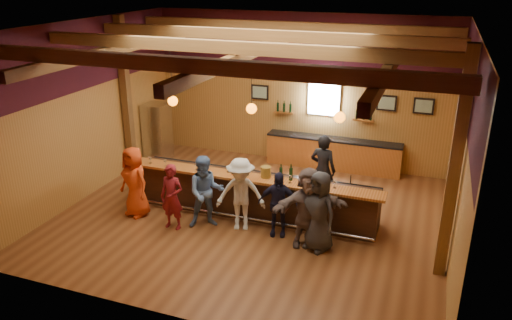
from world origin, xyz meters
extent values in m
plane|color=brown|center=(0.00, 0.00, 0.00)|extent=(9.00, 9.00, 0.00)
cube|color=#9B662A|center=(0.00, 4.00, 2.25)|extent=(9.00, 0.04, 4.50)
cube|color=#9B662A|center=(0.00, -4.00, 2.25)|extent=(9.00, 0.04, 4.50)
cube|color=#9B662A|center=(-4.50, 0.00, 2.25)|extent=(0.04, 8.00, 4.50)
cube|color=#9B662A|center=(4.50, 0.00, 2.25)|extent=(0.04, 8.00, 4.50)
cube|color=brown|center=(0.00, 0.00, 4.50)|extent=(9.00, 8.00, 0.04)
cube|color=#390F19|center=(0.00, 3.98, 3.65)|extent=(9.00, 0.01, 1.70)
cube|color=#390F19|center=(-4.48, 0.00, 3.65)|extent=(0.01, 8.00, 1.70)
cube|color=#390F19|center=(4.48, 0.00, 3.65)|extent=(0.01, 8.00, 1.70)
cube|color=brown|center=(-4.35, 1.50, 2.25)|extent=(0.22, 0.22, 4.50)
cube|color=brown|center=(4.35, -1.00, 2.25)|extent=(0.22, 0.22, 4.50)
cube|color=brown|center=(0.00, -3.00, 4.20)|extent=(8.80, 0.20, 0.25)
cube|color=brown|center=(0.00, -1.00, 4.20)|extent=(8.80, 0.20, 0.25)
cube|color=brown|center=(0.00, 1.00, 4.20)|extent=(8.80, 0.20, 0.25)
cube|color=brown|center=(0.00, 3.00, 4.20)|extent=(8.80, 0.20, 0.25)
cube|color=brown|center=(-3.00, 0.00, 3.95)|extent=(0.18, 7.80, 0.22)
cube|color=brown|center=(0.00, 0.00, 3.95)|extent=(0.18, 7.80, 0.22)
cube|color=brown|center=(3.00, 0.00, 3.95)|extent=(0.18, 7.80, 0.22)
cube|color=black|center=(0.00, 0.00, 0.53)|extent=(6.00, 0.60, 1.05)
cube|color=#964D1B|center=(0.00, -0.18, 1.08)|extent=(6.30, 0.50, 0.06)
cube|color=black|center=(0.00, 0.38, 0.93)|extent=(6.00, 0.48, 0.05)
cube|color=black|center=(0.00, 0.38, 0.45)|extent=(6.00, 0.48, 0.90)
cube|color=silver|center=(2.00, 0.38, 0.88)|extent=(0.45, 0.40, 0.14)
cube|color=silver|center=(2.50, 0.38, 0.88)|extent=(0.45, 0.40, 0.14)
cylinder|color=silver|center=(0.00, -0.42, 0.15)|extent=(6.00, 0.06, 0.06)
cube|color=#964D1B|center=(1.20, 3.72, 0.45)|extent=(4.00, 0.50, 0.90)
cube|color=black|center=(1.20, 3.72, 0.93)|extent=(4.00, 0.52, 0.05)
cube|color=silver|center=(0.80, 3.95, 2.05)|extent=(0.95, 0.08, 0.95)
cube|color=white|center=(0.80, 3.90, 2.05)|extent=(0.78, 0.01, 0.78)
cube|color=black|center=(-1.20, 3.94, 2.10)|extent=(0.55, 0.04, 0.45)
cube|color=silver|center=(-1.20, 3.92, 2.10)|extent=(0.45, 0.01, 0.35)
cube|color=black|center=(2.60, 3.94, 2.10)|extent=(0.55, 0.04, 0.45)
cube|color=silver|center=(2.60, 3.92, 2.10)|extent=(0.45, 0.01, 0.35)
cube|color=black|center=(3.60, 3.94, 2.10)|extent=(0.55, 0.04, 0.45)
cube|color=silver|center=(3.60, 3.92, 2.10)|extent=(0.45, 0.01, 0.35)
cube|color=#964D1B|center=(-0.40, 3.88, 1.55)|extent=(0.60, 0.18, 0.04)
cylinder|color=black|center=(-0.60, 3.88, 1.70)|extent=(0.07, 0.07, 0.26)
cylinder|color=black|center=(-0.40, 3.88, 1.70)|extent=(0.07, 0.07, 0.26)
cylinder|color=black|center=(-0.20, 3.88, 1.70)|extent=(0.07, 0.07, 0.26)
cube|color=#964D1B|center=(2.00, 3.88, 1.55)|extent=(0.60, 0.18, 0.04)
cylinder|color=black|center=(1.80, 3.88, 1.70)|extent=(0.07, 0.07, 0.26)
cylinder|color=black|center=(2.00, 3.88, 1.70)|extent=(0.07, 0.07, 0.26)
cylinder|color=black|center=(2.20, 3.88, 1.70)|extent=(0.07, 0.07, 0.26)
cylinder|color=black|center=(-2.00, 0.00, 3.33)|extent=(0.01, 0.01, 1.25)
sphere|color=orange|center=(-2.00, 0.00, 2.70)|extent=(0.24, 0.24, 0.24)
cylinder|color=black|center=(0.00, 0.00, 3.33)|extent=(0.01, 0.01, 1.25)
sphere|color=orange|center=(0.00, 0.00, 2.70)|extent=(0.24, 0.24, 0.24)
cylinder|color=black|center=(2.00, 0.00, 3.33)|extent=(0.01, 0.01, 1.25)
sphere|color=orange|center=(2.00, 0.00, 2.70)|extent=(0.24, 0.24, 0.24)
cube|color=silver|center=(-4.10, 2.60, 0.90)|extent=(0.70, 0.70, 1.80)
imported|color=red|center=(-2.67, -0.89, 0.87)|extent=(0.98, 0.80, 1.74)
imported|color=maroon|center=(-1.51, -1.17, 0.78)|extent=(0.58, 0.39, 1.56)
imported|color=#5475A9|center=(-0.81, -0.82, 0.87)|extent=(1.05, 0.97, 1.73)
imported|color=silver|center=(-0.01, -0.68, 0.87)|extent=(1.25, 0.92, 1.74)
imported|color=black|center=(0.86, -0.65, 0.76)|extent=(0.95, 0.56, 1.52)
imported|color=#63524F|center=(1.60, -0.85, 0.90)|extent=(1.70, 1.30, 1.79)
imported|color=#29282B|center=(1.85, -0.94, 0.89)|extent=(1.03, 0.90, 1.78)
imported|color=black|center=(1.43, 1.28, 0.92)|extent=(0.73, 0.54, 1.84)
cylinder|color=brown|center=(0.38, -0.08, 1.24)|extent=(0.24, 0.24, 0.26)
cylinder|color=black|center=(0.73, -0.03, 1.24)|extent=(0.08, 0.08, 0.26)
cylinder|color=black|center=(0.73, -0.03, 1.42)|extent=(0.03, 0.03, 0.09)
cylinder|color=black|center=(0.98, -0.05, 1.26)|extent=(0.08, 0.08, 0.29)
cylinder|color=black|center=(0.98, -0.05, 1.45)|extent=(0.03, 0.03, 0.10)
cylinder|color=silver|center=(-2.61, -0.22, 1.11)|extent=(0.07, 0.07, 0.01)
cylinder|color=silver|center=(-2.61, -0.22, 1.17)|extent=(0.01, 0.01, 0.10)
sphere|color=silver|center=(-2.61, -0.22, 1.24)|extent=(0.08, 0.08, 0.08)
cylinder|color=silver|center=(-2.16, -0.27, 1.11)|extent=(0.07, 0.07, 0.01)
cylinder|color=silver|center=(-2.16, -0.27, 1.17)|extent=(0.01, 0.01, 0.10)
sphere|color=silver|center=(-2.16, -0.27, 1.25)|extent=(0.08, 0.08, 0.08)
cylinder|color=silver|center=(-1.35, -0.21, 1.11)|extent=(0.06, 0.06, 0.01)
cylinder|color=silver|center=(-1.35, -0.21, 1.16)|extent=(0.01, 0.01, 0.09)
sphere|color=silver|center=(-1.35, -0.21, 1.23)|extent=(0.07, 0.07, 0.07)
cylinder|color=silver|center=(-1.21, -0.23, 1.11)|extent=(0.06, 0.06, 0.01)
cylinder|color=silver|center=(-1.21, -0.23, 1.16)|extent=(0.01, 0.01, 0.09)
sphere|color=silver|center=(-1.21, -0.23, 1.24)|extent=(0.07, 0.07, 0.07)
cylinder|color=silver|center=(-0.57, -0.09, 1.11)|extent=(0.06, 0.06, 0.01)
cylinder|color=silver|center=(-0.57, -0.09, 1.16)|extent=(0.01, 0.01, 0.09)
sphere|color=silver|center=(-0.57, -0.09, 1.24)|extent=(0.07, 0.07, 0.07)
cylinder|color=silver|center=(1.00, -0.20, 1.11)|extent=(0.07, 0.07, 0.01)
cylinder|color=silver|center=(1.00, -0.20, 1.17)|extent=(0.01, 0.01, 0.10)
sphere|color=silver|center=(1.00, -0.20, 1.26)|extent=(0.08, 0.08, 0.08)
cylinder|color=silver|center=(1.53, -0.19, 1.11)|extent=(0.06, 0.06, 0.01)
cylinder|color=silver|center=(1.53, -0.19, 1.16)|extent=(0.01, 0.01, 0.09)
sphere|color=silver|center=(1.53, -0.19, 1.24)|extent=(0.07, 0.07, 0.07)
cylinder|color=silver|center=(2.01, -0.13, 1.11)|extent=(0.07, 0.07, 0.01)
cylinder|color=silver|center=(2.01, -0.13, 1.17)|extent=(0.01, 0.01, 0.10)
sphere|color=silver|center=(2.01, -0.13, 1.26)|extent=(0.08, 0.08, 0.08)
camera|label=1|loc=(3.83, -10.19, 5.67)|focal=35.00mm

